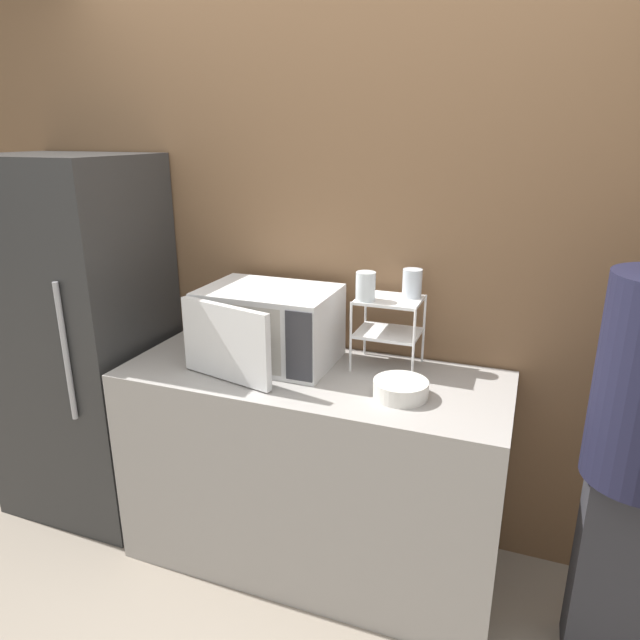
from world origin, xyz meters
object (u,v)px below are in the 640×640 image
glass_front_left (366,286)px  bowl (401,389)px  microwave (267,326)px  dish_rack (389,318)px  glass_back_right (412,283)px  refrigerator (81,341)px

glass_front_left → bowl: glass_front_left is taller
glass_front_left → bowl: (0.20, -0.20, -0.32)m
microwave → glass_front_left: (0.40, 0.07, 0.19)m
microwave → dish_rack: microwave is taller
glass_back_right → bowl: size_ratio=0.56×
dish_rack → glass_front_left: (-0.08, -0.06, 0.14)m
glass_back_right → glass_front_left: bearing=-145.5°
microwave → bowl: size_ratio=2.72×
microwave → bowl: bearing=-12.9°
microwave → refrigerator: 1.00m
dish_rack → microwave: bearing=-165.7°
refrigerator → glass_back_right: bearing=8.0°
dish_rack → glass_front_left: glass_front_left is taller
bowl → refrigerator: (-1.59, 0.10, -0.05)m
microwave → glass_front_left: size_ratio=4.82×
microwave → glass_front_left: bearing=9.2°
dish_rack → refrigerator: (-1.47, -0.16, -0.24)m
glass_front_left → glass_back_right: (0.16, 0.11, 0.00)m
bowl → glass_back_right: bearing=97.4°
glass_front_left → refrigerator: size_ratio=0.07×
microwave → glass_back_right: 0.63m
glass_front_left → dish_rack: bearing=35.2°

